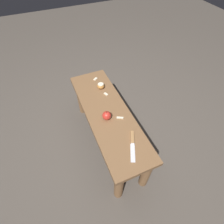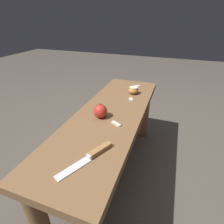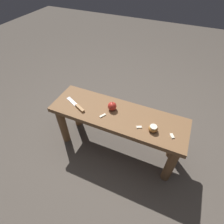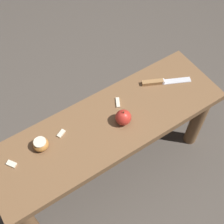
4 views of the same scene
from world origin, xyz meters
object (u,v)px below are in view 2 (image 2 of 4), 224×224
object	(u,v)px
knife	(93,154)
apple_whole	(100,111)
wooden_bench	(110,129)
apple_cut	(133,90)

from	to	relation	value
knife	apple_whole	world-z (taller)	apple_whole
wooden_bench	apple_cut	bearing A→B (deg)	-10.47
knife	apple_cut	distance (m)	0.66
knife	apple_whole	bearing A→B (deg)	-136.46
apple_cut	knife	bearing A→B (deg)	-179.78
apple_cut	wooden_bench	bearing A→B (deg)	169.53
wooden_bench	apple_whole	xyz separation A→B (m)	(-0.06, 0.03, 0.15)
wooden_bench	apple_cut	distance (m)	0.35
wooden_bench	knife	bearing A→B (deg)	-170.11
wooden_bench	apple_whole	size ratio (longest dim) A/B	13.88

